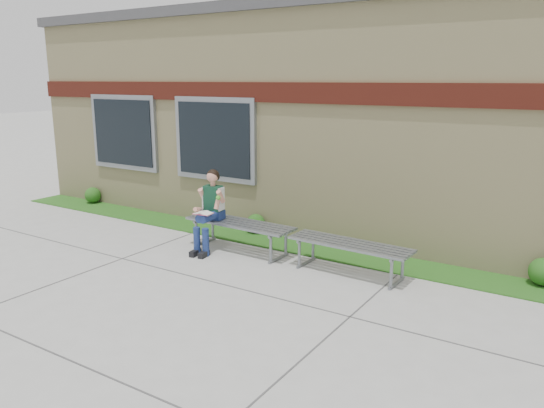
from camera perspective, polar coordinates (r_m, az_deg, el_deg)
The scene contains 9 objects.
ground at distance 6.72m, azimuth -1.39°, elevation -11.63°, with size 80.00×80.00×0.00m, color #9E9E99.
grass_strip at distance 8.84m, azimuth 8.07°, elevation -5.45°, with size 16.00×0.80×0.02m, color #194A13.
school_building at distance 11.57m, azimuth 15.50°, elevation 9.23°, with size 16.20×6.22×4.20m.
bench_left at distance 8.88m, azimuth -3.50°, elevation -2.67°, with size 1.97×0.61×0.51m.
bench_right at distance 7.92m, azimuth 8.35°, elevation -4.91°, with size 1.88×0.60×0.48m.
girl at distance 8.91m, azimuth -6.71°, elevation -0.41°, with size 0.49×0.79×1.36m.
shrub_west at distance 12.99m, azimuth -18.72°, elevation 0.91°, with size 0.36×0.36×0.36m, color #194A13.
shrub_mid at distance 9.92m, azimuth -1.77°, elevation -2.10°, with size 0.35×0.35×0.35m, color #194A13.
shrub_east at distance 8.34m, azimuth 27.15°, elevation -6.50°, with size 0.39×0.39×0.39m, color #194A13.
Camera 1 is at (3.40, -5.05, 2.83)m, focal length 35.00 mm.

